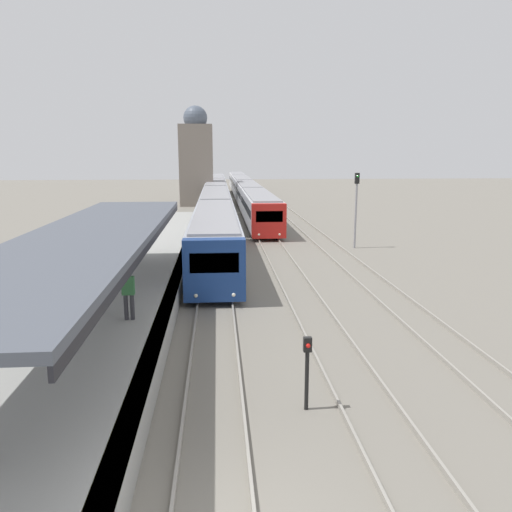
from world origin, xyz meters
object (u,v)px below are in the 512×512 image
Objects in this scene: train_near at (216,198)px; signal_post_near at (307,365)px; train_far at (245,189)px; signal_mast_far at (356,201)px; person_on_platform at (128,292)px.

train_near reaches higher than signal_post_near.
signal_post_near is (2.28, -41.95, -0.48)m from train_near.
train_near reaches higher than train_far.
train_far is 34.19× the size of signal_post_near.
signal_mast_far is (9.32, -20.74, 1.50)m from train_near.
person_on_platform reaches higher than signal_post_near.
signal_post_near is at bearing -42.90° from person_on_platform.
train_near is at bearing 85.76° from person_on_platform.
train_near is at bearing -105.30° from train_far.
train_far is at bearing 88.42° from signal_post_near.
train_far is (3.82, 13.97, -0.04)m from train_near.
train_near is 22.79m from signal_mast_far.
person_on_platform is 0.02× the size of train_near.
train_far reaches higher than person_on_platform.
person_on_platform is 51.66m from train_far.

